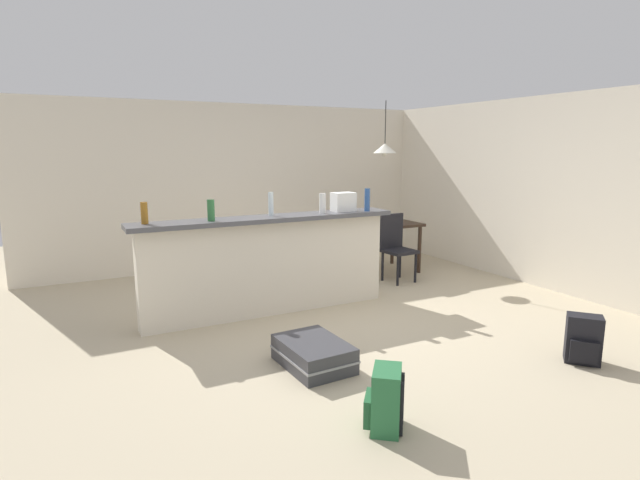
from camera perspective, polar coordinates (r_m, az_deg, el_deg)
The scene contains 17 objects.
ground_plane at distance 5.53m, azimuth 2.34°, elevation -9.21°, with size 13.00×13.00×0.05m, color #BCAD8E.
wall_back at distance 8.02m, azimuth -8.58°, elevation 6.14°, with size 6.60×0.10×2.50m, color silver.
wall_right at distance 7.44m, azimuth 22.09°, elevation 5.18°, with size 0.10×6.00×2.50m, color silver.
partition_half_wall at distance 5.59m, azimuth -5.80°, elevation -3.16°, with size 2.80×0.20×1.05m, color silver.
bar_countertop at distance 5.49m, azimuth -5.91°, elevation 2.42°, with size 2.96×0.40×0.05m, color #4C4C51.
bottle_amber at distance 5.19m, azimuth -19.35°, elevation 2.91°, with size 0.07×0.07×0.22m, color #9E661E.
bottle_green at distance 5.22m, azimuth -12.29°, elevation 3.32°, with size 0.07×0.07×0.22m, color #2D6B38.
bottle_clear at distance 5.52m, azimuth -5.61°, elevation 4.09°, with size 0.06×0.06×0.26m, color silver.
bottle_white at distance 5.70m, azimuth 0.29°, elevation 4.18°, with size 0.08×0.08×0.23m, color silver.
bottle_blue at distance 5.93m, azimuth 5.39°, elevation 4.58°, with size 0.06×0.06×0.27m, color #284C89.
grocery_bag at distance 5.91m, azimuth 2.66°, elevation 4.35°, with size 0.26×0.18×0.22m, color silver.
dining_table at distance 7.49m, azimuth 6.76°, elevation 1.25°, with size 1.10×0.80×0.74m.
dining_chair_near_partition at distance 7.03m, azimuth 8.59°, elevation -0.48°, with size 0.43×0.43×0.93m.
pendant_lamp at distance 7.45m, azimuth 7.39°, elevation 10.31°, with size 0.34×0.34×0.79m.
suitcase_flat_charcoal at distance 4.36m, azimuth -0.76°, elevation -12.80°, with size 0.52×0.84×0.22m.
backpack_black at distance 4.95m, azimuth 27.77°, elevation -10.05°, with size 0.34×0.34×0.42m.
backpack_green at distance 3.47m, azimuth 7.42°, elevation -17.63°, with size 0.34×0.34×0.42m.
Camera 1 is at (-2.60, -4.51, 1.83)m, focal length 28.15 mm.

